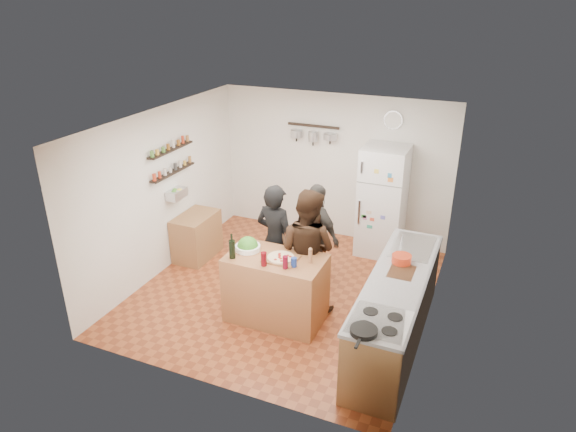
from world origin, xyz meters
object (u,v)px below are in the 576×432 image
at_px(prep_island, 276,288).
at_px(side_table, 197,236).
at_px(salad_bowl, 248,248).
at_px(red_bowl, 402,259).
at_px(counter_run, 396,311).
at_px(pepper_mill, 310,257).
at_px(person_center, 307,250).
at_px(wall_clock, 393,120).
at_px(person_left, 276,241).
at_px(person_back, 316,234).
at_px(fridge, 382,201).
at_px(skillet, 364,331).
at_px(salt_canister, 294,262).
at_px(wine_bottle, 232,249).

xyz_separation_m(prep_island, side_table, (-1.89, 1.07, -0.09)).
bearing_deg(salad_bowl, red_bowl, 12.57).
bearing_deg(counter_run, prep_island, -175.94).
xyz_separation_m(pepper_mill, person_center, (-0.19, 0.39, -0.13)).
xyz_separation_m(person_center, wall_clock, (0.54, 2.30, 1.29)).
xyz_separation_m(salad_bowl, person_left, (0.15, 0.54, -0.12)).
height_order(red_bowl, side_table, red_bowl).
xyz_separation_m(person_back, red_bowl, (1.35, -0.63, 0.20)).
bearing_deg(fridge, salad_bowl, -117.31).
distance_m(skillet, side_table, 4.02).
bearing_deg(side_table, person_left, -16.40).
height_order(salad_bowl, salt_canister, salt_canister).
xyz_separation_m(prep_island, person_center, (0.26, 0.44, 0.40)).
distance_m(wine_bottle, pepper_mill, 0.99).
distance_m(pepper_mill, wall_clock, 2.95).
xyz_separation_m(prep_island, person_back, (0.15, 1.11, 0.31)).
height_order(salad_bowl, fridge, fridge).
bearing_deg(salad_bowl, pepper_mill, 0.00).
bearing_deg(fridge, wall_clock, 90.00).
height_order(salad_bowl, pepper_mill, pepper_mill).
xyz_separation_m(prep_island, counter_run, (1.55, 0.11, -0.01)).
bearing_deg(fridge, counter_run, -71.94).
bearing_deg(counter_run, person_center, 165.47).
bearing_deg(counter_run, wall_clock, 105.92).
relative_size(counter_run, red_bowl, 10.84).
xyz_separation_m(wine_bottle, skillet, (1.95, -0.87, -0.09)).
height_order(person_left, red_bowl, person_left).
distance_m(pepper_mill, fridge, 2.39).
xyz_separation_m(person_left, side_table, (-1.62, 0.48, -0.46)).
xyz_separation_m(prep_island, wall_clock, (0.80, 2.74, 1.69)).
relative_size(prep_island, fridge, 0.69).
height_order(prep_island, pepper_mill, pepper_mill).
bearing_deg(person_center, counter_run, 177.07).
height_order(person_center, wall_clock, wall_clock).
bearing_deg(skillet, wine_bottle, 155.83).
distance_m(person_center, side_table, 2.29).
height_order(prep_island, counter_run, prep_island).
bearing_deg(person_center, person_back, -69.03).
xyz_separation_m(person_back, skillet, (1.30, -2.20, 0.18)).
xyz_separation_m(skillet, red_bowl, (0.05, 1.57, 0.02)).
xyz_separation_m(person_center, person_back, (-0.11, 0.67, -0.09)).
height_order(salad_bowl, counter_run, salad_bowl).
relative_size(salt_canister, counter_run, 0.04).
xyz_separation_m(salt_canister, counter_run, (1.25, 0.23, -0.52)).
distance_m(person_center, fridge, 2.04).
xyz_separation_m(skillet, fridge, (-0.65, 3.50, -0.05)).
height_order(wall_clock, side_table, wall_clock).
bearing_deg(salad_bowl, salt_canister, -13.28).
height_order(person_left, fridge, fridge).
bearing_deg(person_center, prep_island, 71.42).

